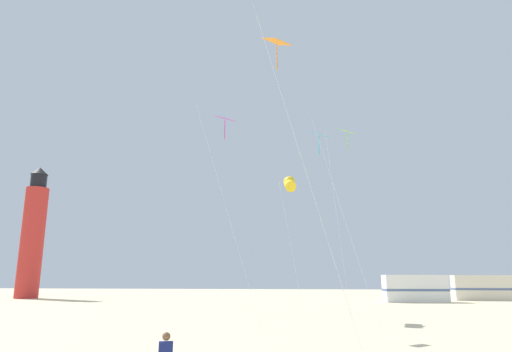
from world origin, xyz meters
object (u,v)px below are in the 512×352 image
object	(u,v)px
kite_diamond_magenta	(225,127)
rv_van_white	(415,289)
kite_diamond_cyan	(321,142)
lighthouse_distant	(33,235)
kite_diamond_lime	(346,139)
kite_tube_gold	(290,184)
kite_diamond_orange	(279,53)
rv_van_cream	(483,288)

from	to	relation	value
kite_diamond_magenta	rv_van_white	size ratio (longest dim) A/B	1.70
kite_diamond_cyan	lighthouse_distant	xyz separation A→B (m)	(-36.35, 29.00, -2.13)
kite_diamond_lime	kite_tube_gold	size ratio (longest dim) A/B	1.23
kite_diamond_lime	rv_van_white	bearing A→B (deg)	70.91
kite_tube_gold	kite_diamond_orange	bearing A→B (deg)	-88.34
lighthouse_distant	rv_van_cream	world-z (taller)	lighthouse_distant
kite_diamond_magenta	kite_diamond_lime	bearing A→B (deg)	29.38
kite_diamond_lime	kite_diamond_orange	bearing A→B (deg)	-106.69
kite_diamond_orange	kite_tube_gold	size ratio (longest dim) A/B	1.26
kite_diamond_lime	rv_van_white	world-z (taller)	kite_diamond_lime
kite_tube_gold	kite_diamond_magenta	bearing A→B (deg)	-115.81
kite_diamond_lime	kite_diamond_magenta	xyz separation A→B (m)	(-6.76, -3.81, -0.19)
kite_diamond_magenta	rv_van_cream	bearing A→B (deg)	54.34
kite_diamond_orange	kite_tube_gold	world-z (taller)	kite_diamond_orange
rv_van_white	rv_van_cream	bearing A→B (deg)	26.83
kite_diamond_lime	rv_van_white	xyz separation A→B (m)	(8.23, 23.76, -9.31)
kite_diamond_orange	kite_tube_gold	bearing A→B (deg)	91.66
kite_diamond_cyan	kite_diamond_magenta	world-z (taller)	kite_diamond_magenta
rv_van_white	rv_van_cream	distance (m)	10.05
kite_diamond_cyan	rv_van_cream	xyz separation A→B (m)	(18.40, 31.12, -8.57)
kite_diamond_cyan	kite_diamond_magenta	distance (m)	5.46
kite_diamond_orange	rv_van_white	xyz separation A→B (m)	(11.48, 34.62, -9.53)
kite_tube_gold	lighthouse_distant	size ratio (longest dim) A/B	0.55
kite_tube_gold	rv_van_cream	size ratio (longest dim) A/B	1.42
kite_diamond_lime	rv_van_cream	xyz separation A→B (m)	(16.79, 29.01, -9.31)
kite_diamond_cyan	kite_diamond_lime	distance (m)	2.75
kite_diamond_magenta	kite_tube_gold	xyz separation A→B (m)	(3.12, 6.44, -1.91)
kite_diamond_magenta	rv_van_cream	size ratio (longest dim) A/B	1.72
kite_diamond_orange	rv_van_white	size ratio (longest dim) A/B	1.77
kite_diamond_cyan	rv_van_cream	size ratio (longest dim) A/B	1.63
kite_tube_gold	kite_diamond_cyan	bearing A→B (deg)	-66.72
kite_diamond_lime	kite_diamond_orange	xyz separation A→B (m)	(-3.26, -10.85, 0.22)
kite_diamond_cyan	rv_van_cream	distance (m)	37.15
kite_diamond_cyan	rv_van_white	bearing A→B (deg)	69.19
kite_tube_gold	rv_van_white	xyz separation A→B (m)	(11.87, 21.13, -7.22)
rv_van_white	kite_diamond_orange	bearing A→B (deg)	-113.03
kite_diamond_orange	kite_diamond_magenta	bearing A→B (deg)	116.46
kite_diamond_cyan	kite_tube_gold	xyz separation A→B (m)	(-2.04, 4.74, -1.36)
kite_diamond_magenta	kite_diamond_cyan	bearing A→B (deg)	18.26
kite_diamond_cyan	kite_diamond_orange	xyz separation A→B (m)	(-1.65, -8.75, 0.95)
kite_diamond_magenta	rv_van_cream	distance (m)	41.41
kite_tube_gold	rv_van_cream	bearing A→B (deg)	52.23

